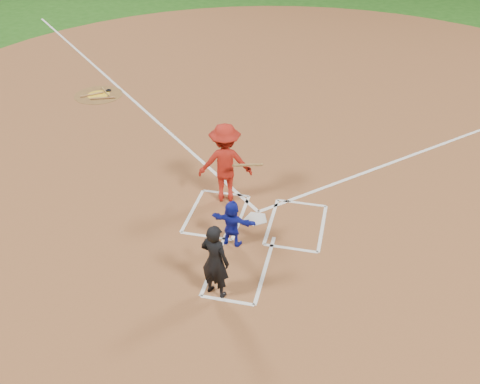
% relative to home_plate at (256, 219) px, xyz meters
% --- Properties ---
extents(ground, '(120.00, 120.00, 0.00)m').
position_rel_home_plate_xyz_m(ground, '(0.00, 0.00, -0.02)').
color(ground, '#1D5114').
rests_on(ground, ground).
extents(home_plate_dirt, '(28.00, 28.00, 0.01)m').
position_rel_home_plate_xyz_m(home_plate_dirt, '(0.00, 6.00, -0.01)').
color(home_plate_dirt, brown).
rests_on(home_plate_dirt, ground).
extents(home_plate, '(0.60, 0.60, 0.02)m').
position_rel_home_plate_xyz_m(home_plate, '(0.00, 0.00, 0.00)').
color(home_plate, silver).
rests_on(home_plate, home_plate_dirt).
extents(on_deck_circle, '(1.70, 1.70, 0.01)m').
position_rel_home_plate_xyz_m(on_deck_circle, '(-7.00, 6.06, -0.00)').
color(on_deck_circle, brown).
rests_on(on_deck_circle, home_plate_dirt).
extents(on_deck_logo, '(0.80, 0.80, 0.00)m').
position_rel_home_plate_xyz_m(on_deck_logo, '(-7.00, 6.06, 0.00)').
color(on_deck_logo, yellow).
rests_on(on_deck_logo, on_deck_circle).
extents(on_deck_bat_a, '(0.60, 0.68, 0.06)m').
position_rel_home_plate_xyz_m(on_deck_bat_a, '(-6.85, 6.31, 0.03)').
color(on_deck_bat_a, olive).
rests_on(on_deck_bat_a, on_deck_circle).
extents(on_deck_bat_b, '(0.67, 0.61, 0.06)m').
position_rel_home_plate_xyz_m(on_deck_bat_b, '(-7.20, 5.96, 0.03)').
color(on_deck_bat_b, '#966237').
rests_on(on_deck_bat_b, on_deck_circle).
extents(on_deck_bat_c, '(0.80, 0.38, 0.06)m').
position_rel_home_plate_xyz_m(on_deck_bat_c, '(-6.70, 5.76, 0.03)').
color(on_deck_bat_c, brown).
rests_on(on_deck_bat_c, on_deck_circle).
extents(bat_weight_donut, '(0.19, 0.19, 0.05)m').
position_rel_home_plate_xyz_m(bat_weight_donut, '(-6.80, 6.46, 0.03)').
color(bat_weight_donut, black).
rests_on(bat_weight_donut, on_deck_circle).
extents(catcher, '(1.07, 0.46, 1.12)m').
position_rel_home_plate_xyz_m(catcher, '(-0.34, -1.03, 0.55)').
color(catcher, '#141DA3').
rests_on(catcher, home_plate_dirt).
extents(umpire, '(0.70, 0.56, 1.67)m').
position_rel_home_plate_xyz_m(umpire, '(-0.28, -2.63, 0.83)').
color(umpire, black).
rests_on(umpire, home_plate_dirt).
extents(chalk_markings, '(28.35, 17.32, 0.01)m').
position_rel_home_plate_xyz_m(chalk_markings, '(0.00, 5.29, -0.01)').
color(chalk_markings, white).
rests_on(chalk_markings, home_plate_dirt).
extents(batter_at_plate, '(1.67, 1.08, 2.05)m').
position_rel_home_plate_xyz_m(batter_at_plate, '(-0.93, 0.71, 1.02)').
color(batter_at_plate, '#A41C12').
rests_on(batter_at_plate, home_plate_dirt).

